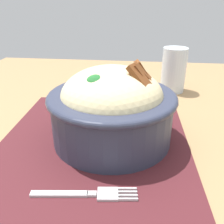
# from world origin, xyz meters

# --- Properties ---
(table) EXTENTS (1.14, 0.97, 0.71)m
(table) POSITION_xyz_m (0.00, 0.00, 0.65)
(table) COLOR #99754C
(table) RESTS_ON ground_plane
(placemat) EXTENTS (0.43, 0.33, 0.00)m
(placemat) POSITION_xyz_m (0.03, -0.02, 0.71)
(placemat) COLOR #47191E
(placemat) RESTS_ON table
(bowl) EXTENTS (0.22, 0.22, 0.14)m
(bowl) POSITION_xyz_m (-0.00, 0.01, 0.77)
(bowl) COLOR #2D3347
(bowl) RESTS_ON placemat
(fork) EXTENTS (0.03, 0.13, 0.00)m
(fork) POSITION_xyz_m (0.14, -0.00, 0.71)
(fork) COLOR silver
(fork) RESTS_ON placemat
(drinking_glass) EXTENTS (0.06, 0.06, 0.11)m
(drinking_glass) POSITION_xyz_m (-0.26, 0.14, 0.75)
(drinking_glass) COLOR silver
(drinking_glass) RESTS_ON table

